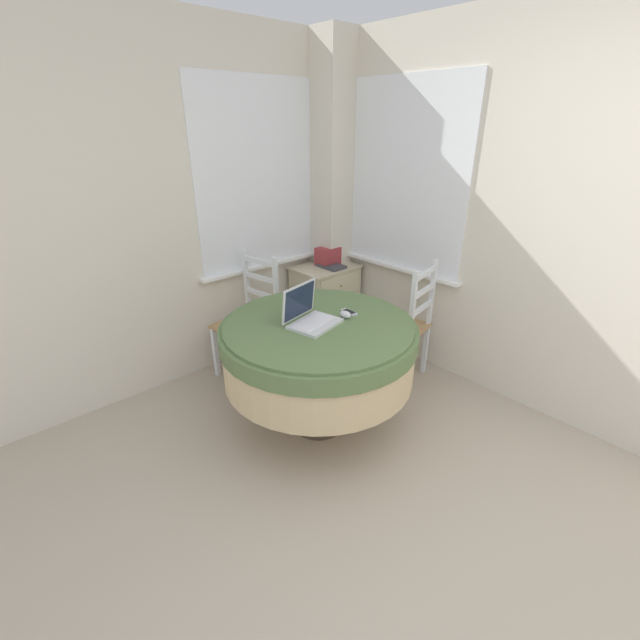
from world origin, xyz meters
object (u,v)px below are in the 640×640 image
at_px(computer_mouse, 345,314).
at_px(cell_phone, 349,312).
at_px(dining_chair_near_right_window, 402,325).
at_px(storage_box, 328,256).
at_px(book_on_cabinet, 331,266).
at_px(dining_chair_near_back_window, 250,320).
at_px(corner_cabinet, 325,302).
at_px(laptop, 309,316).
at_px(round_dining_table, 318,347).

height_order(computer_mouse, cell_phone, computer_mouse).
distance_m(computer_mouse, dining_chair_near_right_window, 0.80).
bearing_deg(storage_box, computer_mouse, -128.52).
distance_m(dining_chair_near_right_window, book_on_cabinet, 0.91).
height_order(dining_chair_near_back_window, dining_chair_near_right_window, same).
xyz_separation_m(storage_box, book_on_cabinet, (-0.03, -0.08, -0.07)).
relative_size(dining_chair_near_right_window, storage_box, 4.68).
relative_size(corner_cabinet, storage_box, 3.39).
xyz_separation_m(dining_chair_near_right_window, corner_cabinet, (0.05, 0.93, -0.10)).
bearing_deg(book_on_cabinet, laptop, -139.47).
bearing_deg(corner_cabinet, book_on_cabinet, -71.10).
xyz_separation_m(round_dining_table, book_on_cabinet, (0.96, 0.89, 0.11)).
height_order(cell_phone, storage_box, storage_box).
xyz_separation_m(laptop, storage_box, (1.04, 0.94, -0.04)).
xyz_separation_m(computer_mouse, cell_phone, (0.07, 0.04, -0.02)).
bearing_deg(laptop, round_dining_table, -35.45).
distance_m(cell_phone, dining_chair_near_back_window, 0.99).
distance_m(laptop, corner_cabinet, 1.43).
bearing_deg(cell_phone, corner_cabinet, 54.34).
bearing_deg(dining_chair_near_right_window, dining_chair_near_back_window, 133.10).
relative_size(computer_mouse, dining_chair_near_right_window, 0.09).
relative_size(laptop, book_on_cabinet, 1.43).
bearing_deg(dining_chair_near_back_window, computer_mouse, -83.94).
xyz_separation_m(laptop, computer_mouse, (0.22, -0.09, -0.03)).
relative_size(round_dining_table, dining_chair_near_back_window, 1.27).
bearing_deg(storage_box, dining_chair_near_right_window, -95.93).
distance_m(dining_chair_near_right_window, storage_box, 1.01).
bearing_deg(dining_chair_near_right_window, round_dining_table, -178.70).
distance_m(cell_phone, corner_cabinet, 1.26).
bearing_deg(book_on_cabinet, computer_mouse, -129.63).
xyz_separation_m(cell_phone, corner_cabinet, (0.70, 0.97, -0.42)).
distance_m(laptop, dining_chair_near_back_window, 0.95).
relative_size(cell_phone, dining_chair_near_back_window, 0.13).
bearing_deg(dining_chair_near_right_window, cell_phone, -176.36).
relative_size(laptop, dining_chair_near_back_window, 0.36).
height_order(round_dining_table, dining_chair_near_right_window, dining_chair_near_right_window).
xyz_separation_m(cell_phone, book_on_cabinet, (0.71, 0.91, -0.06)).
height_order(dining_chair_near_back_window, book_on_cabinet, dining_chair_near_back_window).
height_order(corner_cabinet, storage_box, storage_box).
height_order(laptop, dining_chair_near_right_window, laptop).
distance_m(cell_phone, storage_box, 1.24).
bearing_deg(cell_phone, book_on_cabinet, 51.97).
bearing_deg(dining_chair_near_back_window, round_dining_table, -94.83).
distance_m(computer_mouse, dining_chair_near_back_window, 1.01).
distance_m(round_dining_table, dining_chair_near_back_window, 0.91).
relative_size(round_dining_table, dining_chair_near_right_window, 1.27).
bearing_deg(cell_phone, storage_box, 53.05).
bearing_deg(cell_phone, laptop, 169.84).
distance_m(computer_mouse, storage_box, 1.31).
relative_size(laptop, corner_cabinet, 0.49).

